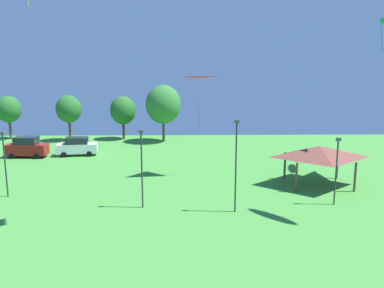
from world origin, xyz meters
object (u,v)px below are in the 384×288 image
kite_flying_4 (376,21)px  kite_flying_5 (198,90)px  light_post_2 (336,167)px  treeline_tree_1 (69,109)px  light_post_3 (236,161)px  treeline_tree_2 (123,110)px  treeline_tree_3 (163,104)px  park_pavilion (319,152)px  parked_car_second_from_left (77,146)px  light_post_0 (5,160)px  light_post_1 (142,164)px  parked_car_leftmost (27,147)px  treeline_tree_0 (9,109)px

kite_flying_4 → kite_flying_5: bearing=163.8°
kite_flying_5 → light_post_2: kite_flying_5 is taller
kite_flying_4 → treeline_tree_1: bearing=146.4°
kite_flying_5 → light_post_3: (2.44, -11.15, -4.43)m
treeline_tree_2 → light_post_2: bearing=-53.8°
kite_flying_4 → treeline_tree_3: bearing=133.0°
kite_flying_4 → park_pavilion: 12.05m
parked_car_second_from_left → light_post_3: (16.54, -18.94, 2.77)m
light_post_0 → light_post_2: size_ratio=1.03×
park_pavilion → light_post_0: 26.86m
light_post_2 → treeline_tree_3: treeline_tree_3 is taller
light_post_0 → light_post_1: 11.78m
kite_flying_5 → parked_car_leftmost: bearing=160.5°
treeline_tree_1 → treeline_tree_2: (7.44, 1.01, -0.32)m
light_post_1 → treeline_tree_1: bearing=115.4°
parked_car_leftmost → treeline_tree_2: bearing=52.0°
light_post_2 → treeline_tree_0: 46.55m
light_post_3 → light_post_1: bearing=171.6°
light_post_0 → light_post_2: light_post_0 is taller
kite_flying_4 → treeline_tree_2: kite_flying_4 is taller
parked_car_leftmost → light_post_0: (3.77, -14.30, 1.93)m
light_post_2 → parked_car_second_from_left: bearing=144.4°
kite_flying_5 → light_post_1: 12.11m
parked_car_leftmost → light_post_2: bearing=-26.5°
treeline_tree_0 → kite_flying_5: bearing=-35.2°
park_pavilion → treeline_tree_2: (-20.84, 22.80, 1.10)m
light_post_1 → light_post_0: bearing=166.3°
kite_flying_5 → treeline_tree_0: (-26.48, 18.65, -3.98)m
light_post_2 → light_post_3: (-7.94, -1.40, 0.81)m
treeline_tree_0 → treeline_tree_3: bearing=-6.2°
light_post_0 → light_post_2: (26.34, -2.42, -0.07)m
kite_flying_4 → light_post_1: size_ratio=0.46×
light_post_2 → treeline_tree_0: size_ratio=0.85×
treeline_tree_1 → light_post_2: bearing=-44.0°
light_post_2 → light_post_1: bearing=-178.6°
parked_car_second_from_left → light_post_2: light_post_2 is taller
treeline_tree_0 → park_pavilion: bearing=-31.9°
light_post_0 → light_post_3: 18.80m
light_post_2 → treeline_tree_1: bearing=136.0°
light_post_2 → light_post_3: 8.11m
light_post_3 → treeline_tree_0: (-28.92, 29.80, 0.44)m
light_post_1 → light_post_3: size_ratio=0.87×
parked_car_leftmost → park_pavilion: 32.65m
parked_car_second_from_left → treeline_tree_0: treeline_tree_0 is taller
parked_car_leftmost → treeline_tree_1: 11.00m
treeline_tree_1 → treeline_tree_0: bearing=171.0°
kite_flying_5 → treeline_tree_2: kite_flying_5 is taller
light_post_0 → treeline_tree_2: (5.88, 25.56, 1.05)m
park_pavilion → light_post_3: 10.64m
light_post_2 → treeline_tree_0: treeline_tree_0 is taller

